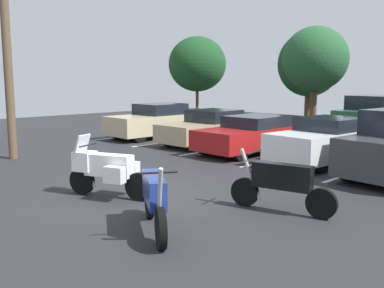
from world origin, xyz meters
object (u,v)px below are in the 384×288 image
Objects in this scene: motorcycle_third at (154,199)px; car_tan at (209,128)px; car_champagne at (156,121)px; car_white at (327,141)px; car_far_green at (375,117)px; motorcycle_touring at (106,169)px; car_red at (251,134)px; utility_pole at (6,39)px; motorcycle_second at (281,183)px.

car_tan is at bearing 128.56° from motorcycle_third.
car_white is (8.57, 0.00, -0.03)m from car_champagne.
motorcycle_third is 0.46× the size of car_far_green.
car_white is 7.12m from car_far_green.
car_tan is at bearing 177.55° from car_white.
car_tan is at bearing 117.95° from motorcycle_touring.
car_far_green reaches higher than car_tan.
motorcycle_third is (2.54, -0.66, -0.05)m from motorcycle_touring.
motorcycle_third is 15.16m from car_far_green.
utility_pole reaches higher than car_red.
car_red is 0.56× the size of utility_pole.
car_white reaches higher than car_tan.
motorcycle_second is at bearing -74.32° from car_far_green.
car_red is 2.93m from car_white.
utility_pole reaches higher than motorcycle_second.
motorcycle_third is 8.78m from car_red.
car_white is (-1.12, 7.98, 0.11)m from motorcycle_third.
motorcycle_second is 0.29× the size of utility_pole.
car_tan is at bearing 72.42° from utility_pole.
car_far_green reaches higher than motorcycle_second.
utility_pole reaches higher than car_white.
motorcycle_second is at bearing -46.84° from car_red.
car_red is at bearing 133.16° from motorcycle_second.
car_champagne is at bearing -179.99° from car_white.
motorcycle_touring is 0.46× the size of car_far_green.
car_champagne reaches higher than car_tan.
motorcycle_touring is 0.45× the size of car_champagne.
motorcycle_second is at bearing -27.17° from car_champagne.
car_champagne is (-7.16, 7.31, 0.09)m from motorcycle_touring.
car_champagne is 1.04× the size of car_red.
utility_pole is (-6.20, -13.88, 2.99)m from car_far_green.
car_champagne reaches higher than motorcycle_third.
motorcycle_third is at bearing -6.85° from utility_pole.
motorcycle_touring is at bearing -89.72° from car_far_green.
car_far_green is (-1.48, 6.96, 0.24)m from car_white.
car_tan is 7.80m from car_far_green.
car_far_green is (3.94, 6.73, 0.28)m from car_tan.
car_tan is 5.42m from car_white.
car_red is (-4.91, 5.24, 0.07)m from motorcycle_second.
car_far_green is (7.09, 6.96, 0.21)m from car_champagne.
motorcycle_third is 0.46× the size of car_white.
motorcycle_third is 0.47× the size of car_red.
car_champagne reaches higher than motorcycle_touring.
car_far_green reaches higher than car_white.
motorcycle_touring reaches higher than car_tan.
motorcycle_touring is at bearing -150.99° from motorcycle_second.
motorcycle_second is at bearing 8.77° from utility_pole.
motorcycle_third is 8.06m from car_white.
car_tan is 1.01× the size of car_red.
car_far_green reaches higher than motorcycle_touring.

